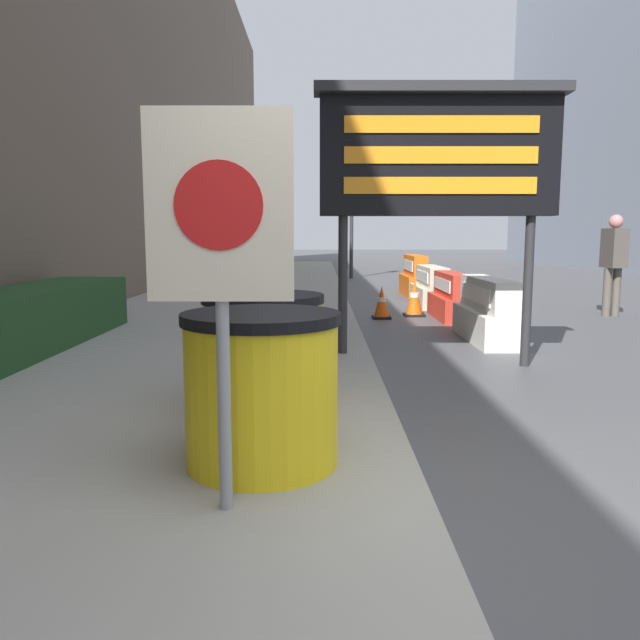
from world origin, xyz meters
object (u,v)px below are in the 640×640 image
at_px(traffic_cone_mid, 426,281).
at_px(traffic_cone_far, 380,303).
at_px(pedestrian_worker, 611,257).
at_px(barrel_drum_middle, 262,353).
at_px(jersey_barrier_red_striped, 450,299).
at_px(barrel_drum_foreground, 260,389).
at_px(jersey_barrier_orange_far, 413,278).
at_px(message_board, 437,155).
at_px(traffic_light_near_curb, 350,177).
at_px(traffic_cone_near, 412,298).
at_px(jersey_barrier_cream, 429,288).
at_px(warning_sign, 218,235).
at_px(jersey_barrier_white, 485,313).

height_order(traffic_cone_mid, traffic_cone_far, traffic_cone_mid).
distance_m(traffic_cone_mid, pedestrian_worker, 4.36).
xyz_separation_m(barrel_drum_middle, jersey_barrier_red_striped, (2.63, 6.09, -0.22)).
distance_m(barrel_drum_foreground, jersey_barrier_orange_far, 11.58).
distance_m(message_board, pedestrian_worker, 5.80).
distance_m(traffic_cone_far, traffic_light_near_curb, 10.40).
distance_m(message_board, traffic_cone_near, 4.63).
distance_m(jersey_barrier_red_striped, jersey_barrier_cream, 1.96).
bearing_deg(jersey_barrier_red_striped, traffic_cone_far, 179.63).
distance_m(barrel_drum_middle, jersey_barrier_orange_far, 10.58).
bearing_deg(barrel_drum_middle, warning_sign, -91.10).
bearing_deg(jersey_barrier_red_striped, jersey_barrier_orange_far, 90.00).
relative_size(jersey_barrier_cream, traffic_cone_far, 3.11).
distance_m(traffic_cone_far, pedestrian_worker, 4.11).
bearing_deg(traffic_light_near_curb, traffic_cone_near, -86.33).
relative_size(traffic_cone_near, pedestrian_worker, 0.37).
bearing_deg(warning_sign, traffic_cone_far, 79.21).
bearing_deg(traffic_cone_near, jersey_barrier_orange_far, 81.33).
relative_size(jersey_barrier_white, pedestrian_worker, 1.04).
xyz_separation_m(warning_sign, message_board, (1.66, 3.86, 0.82)).
bearing_deg(barrel_drum_foreground, traffic_cone_near, 75.28).
bearing_deg(pedestrian_worker, traffic_cone_near, -94.20).
bearing_deg(traffic_cone_far, jersey_barrier_cream, 58.66).
bearing_deg(message_board, traffic_cone_near, 84.30).
bearing_deg(traffic_cone_near, traffic_cone_mid, 76.43).
distance_m(jersey_barrier_white, traffic_light_near_curb, 12.59).
xyz_separation_m(jersey_barrier_red_striped, traffic_cone_far, (-1.19, 0.01, -0.07)).
bearing_deg(traffic_light_near_curb, jersey_barrier_cream, -81.48).
distance_m(barrel_drum_foreground, traffic_cone_mid, 11.25).
height_order(warning_sign, jersey_barrier_cream, warning_sign).
distance_m(jersey_barrier_cream, pedestrian_worker, 3.35).
xyz_separation_m(message_board, jersey_barrier_white, (1.00, 1.64, -1.85)).
height_order(traffic_light_near_curb, pedestrian_worker, traffic_light_near_curb).
bearing_deg(jersey_barrier_white, traffic_cone_mid, 87.67).
xyz_separation_m(traffic_cone_near, traffic_light_near_curb, (-0.62, 9.63, 2.95)).
height_order(barrel_drum_middle, jersey_barrier_red_striped, barrel_drum_middle).
bearing_deg(pedestrian_worker, traffic_cone_far, -89.46).
bearing_deg(message_board, jersey_barrier_orange_far, 82.88).
height_order(jersey_barrier_white, traffic_cone_near, jersey_barrier_white).
distance_m(traffic_cone_near, traffic_cone_mid, 3.52).
height_order(barrel_drum_foreground, jersey_barrier_white, barrel_drum_foreground).
xyz_separation_m(barrel_drum_foreground, traffic_light_near_curb, (1.34, 17.10, 2.70)).
bearing_deg(jersey_barrier_red_striped, traffic_cone_mid, 86.29).
bearing_deg(barrel_drum_foreground, jersey_barrier_orange_far, 77.30).
xyz_separation_m(jersey_barrier_red_striped, jersey_barrier_cream, (-0.00, 1.96, 0.01)).
height_order(warning_sign, traffic_cone_far, warning_sign).
distance_m(barrel_drum_foreground, message_board, 3.97).
relative_size(barrel_drum_foreground, traffic_cone_far, 1.55).
xyz_separation_m(warning_sign, traffic_cone_mid, (2.90, 11.49, -1.03)).
bearing_deg(traffic_cone_mid, traffic_cone_near, -103.57).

